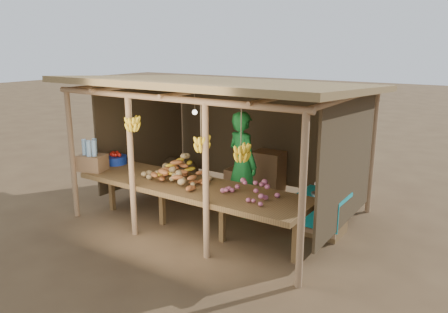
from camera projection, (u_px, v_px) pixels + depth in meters
The scene contains 13 objects.
ground at pixel (224, 214), 7.76m from camera, with size 60.00×60.00×0.00m, color brown.
stall_structure at pixel (226, 106), 7.25m from camera, with size 4.70×3.50×2.43m.
counter at pixel (190, 188), 6.80m from camera, with size 3.90×1.05×0.80m.
potato_heap at pixel (175, 168), 7.03m from camera, with size 1.02×0.61×0.37m, color #9C8050, non-canonical shape.
sweet_potato_heap at pixel (177, 172), 6.85m from camera, with size 0.96×0.58×0.36m, color #9E5628, non-canonical shape.
onion_heap at pixel (247, 186), 6.16m from camera, with size 0.79×0.47×0.36m, color #A75168, non-canonical shape.
banana_pile at pixel (178, 167), 7.13m from camera, with size 0.61×0.37×0.35m, color yellow, non-canonical shape.
tomato_basin at pixel (116, 159), 7.97m from camera, with size 0.41×0.41×0.22m.
bottle_box at pixel (92, 159), 7.52m from camera, with size 0.51×0.45×0.55m.
vendor at pixel (242, 164), 7.53m from camera, with size 0.67×0.44×1.83m, color #1A762C.
tarp_crate at pixel (322, 212), 6.87m from camera, with size 0.73×0.63×0.86m.
carton_stack at pixel (259, 176), 8.61m from camera, with size 1.19×0.46×0.90m.
burlap_sacks at pixel (180, 171), 9.36m from camera, with size 0.94×0.49×0.66m.
Camera 1 is at (4.01, -6.05, 2.91)m, focal length 35.00 mm.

